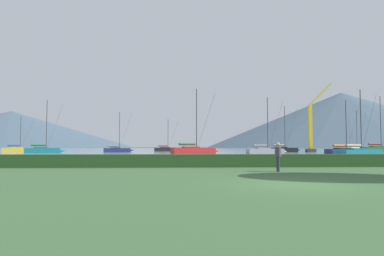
{
  "coord_description": "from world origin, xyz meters",
  "views": [
    {
      "loc": [
        -4.55,
        -12.83,
        1.43
      ],
      "look_at": [
        -0.57,
        68.93,
        5.75
      ],
      "focal_mm": 32.33,
      "sensor_mm": 36.0,
      "label": 1
    }
  ],
  "objects": [
    {
      "name": "sailboat_slip_0",
      "position": [
        -18.18,
        69.52,
        0.59
      ],
      "size": [
        7.21,
        3.42,
        9.56
      ],
      "rotation": [
        0.0,
        0.0,
        0.23
      ],
      "color": "navy",
      "rests_on": "harbor_water"
    },
    {
      "name": "sailboat_slip_11",
      "position": [
        -7.0,
        84.55,
        0.61
      ],
      "size": [
        7.46,
        3.77,
        9.13
      ],
      "rotation": [
        0.0,
        0.0,
        0.27
      ],
      "color": "black",
      "rests_on": "harbor_water"
    },
    {
      "name": "sailboat_slip_4",
      "position": [
        45.57,
        80.87,
        0.67
      ],
      "size": [
        8.0,
        3.49,
        11.52
      ],
      "rotation": [
        0.0,
        0.0,
        0.18
      ],
      "color": "white",
      "rests_on": "harbor_water"
    },
    {
      "name": "distant_hill_west_ridge",
      "position": [
        152.57,
        304.85,
        26.11
      ],
      "size": [
        257.21,
        257.21,
        52.22
      ],
      "primitive_type": "cone",
      "color": "#425666",
      "rests_on": "ground_plane"
    },
    {
      "name": "harbor_water",
      "position": [
        0.0,
        137.0,
        0.0
      ],
      "size": [
        320.0,
        246.0,
        0.0
      ],
      "primitive_type": "cube",
      "color": "#8499A8",
      "rests_on": "ground_plane"
    },
    {
      "name": "hedge_line",
      "position": [
        0.0,
        11.0,
        0.44
      ],
      "size": [
        80.0,
        1.2,
        0.88
      ],
      "primitive_type": "cube",
      "color": "#284C23",
      "rests_on": "ground_plane"
    },
    {
      "name": "sailboat_slip_10",
      "position": [
        -42.87,
        73.53,
        0.62
      ],
      "size": [
        7.71,
        3.75,
        8.79
      ],
      "rotation": [
        0.0,
        0.0,
        0.24
      ],
      "color": "gold",
      "rests_on": "harbor_water"
    },
    {
      "name": "sailboat_slip_6",
      "position": [
        11.29,
        47.13,
        0.61
      ],
      "size": [
        7.36,
        2.77,
        10.11
      ],
      "rotation": [
        0.0,
        0.0,
        0.1
      ],
      "color": "#9E9EA3",
      "rests_on": "harbor_water"
    },
    {
      "name": "sailboat_slip_3",
      "position": [
        21.4,
        69.14,
        0.66
      ],
      "size": [
        7.83,
        2.44,
        11.1
      ],
      "rotation": [
        0.0,
        0.0,
        0.02
      ],
      "color": "black",
      "rests_on": "harbor_water"
    },
    {
      "name": "sailboat_slip_9",
      "position": [
        20.33,
        32.82,
        0.6
      ],
      "size": [
        7.31,
        3.83,
        9.19
      ],
      "rotation": [
        0.0,
        0.0,
        0.29
      ],
      "color": "#19707A",
      "rests_on": "harbor_water"
    },
    {
      "name": "sailboat_slip_1",
      "position": [
        -31.91,
        60.53,
        0.67
      ],
      "size": [
        8.12,
        3.68,
        11.12
      ],
      "rotation": [
        0.0,
        0.0,
        0.2
      ],
      "color": "#19707A",
      "rests_on": "harbor_water"
    },
    {
      "name": "person_standing_walker",
      "position": [
        1.25,
        6.45,
        0.97
      ],
      "size": [
        0.36,
        0.57,
        1.65
      ],
      "rotation": [
        0.0,
        0.0,
        -0.03
      ],
      "color": "#2D3347",
      "rests_on": "ground_plane"
    },
    {
      "name": "sailboat_slip_8",
      "position": [
        23.69,
        43.55,
        0.6
      ],
      "size": [
        7.37,
        3.57,
        9.2
      ],
      "rotation": [
        0.0,
        0.0,
        0.24
      ],
      "color": "navy",
      "rests_on": "harbor_water"
    },
    {
      "name": "sailboat_slip_5",
      "position": [
        43.51,
        66.38,
        0.78
      ],
      "size": [
        9.29,
        3.5,
        13.3
      ],
      "rotation": [
        0.0,
        0.0,
        0.1
      ],
      "color": "#236B38",
      "rests_on": "harbor_water"
    },
    {
      "name": "distant_hill_central_peak",
      "position": [
        -185.66,
        377.45,
        20.08
      ],
      "size": [
        266.92,
        266.92,
        40.17
      ],
      "primitive_type": "cone",
      "color": "#425666",
      "rests_on": "ground_plane"
    },
    {
      "name": "dock_crane",
      "position": [
        28.53,
        69.52,
        5.21
      ],
      "size": [
        6.56,
        2.0,
        17.01
      ],
      "color": "#333338",
      "rests_on": "ground_plane"
    },
    {
      "name": "sailboat_slip_7",
      "position": [
        -1.36,
        46.51,
        0.72
      ],
      "size": [
        8.72,
        4.43,
        11.38
      ],
      "rotation": [
        0.0,
        0.0,
        0.27
      ],
      "color": "red",
      "rests_on": "harbor_water"
    },
    {
      "name": "ground_plane",
      "position": [
        0.0,
        0.0,
        0.0
      ],
      "size": [
        1000.0,
        1000.0,
        0.0
      ],
      "primitive_type": "plane",
      "color": "#385B33"
    }
  ]
}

